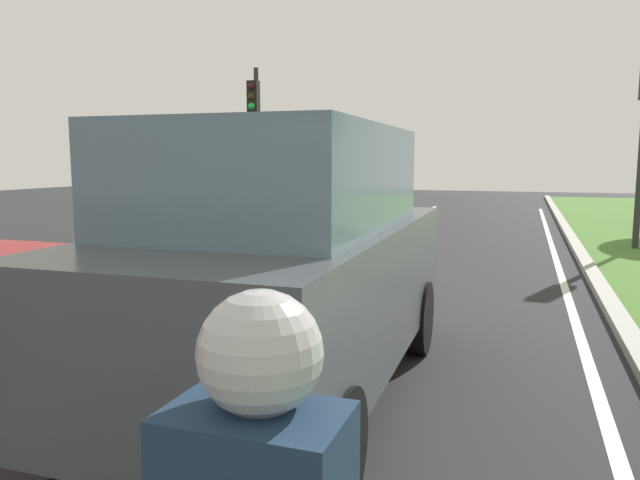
# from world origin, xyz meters

# --- Properties ---
(ground_plane) EXTENTS (60.00, 60.00, 0.00)m
(ground_plane) POSITION_xyz_m (0.00, 14.00, 0.00)
(ground_plane) COLOR #262628
(lane_line_center) EXTENTS (0.12, 32.00, 0.01)m
(lane_line_center) POSITION_xyz_m (-0.70, 14.00, 0.00)
(lane_line_center) COLOR silver
(lane_line_center) RESTS_ON ground
(lane_line_right_edge) EXTENTS (0.12, 32.00, 0.01)m
(lane_line_right_edge) POSITION_xyz_m (3.60, 14.00, 0.00)
(lane_line_right_edge) COLOR silver
(lane_line_right_edge) RESTS_ON ground
(curb_right) EXTENTS (0.24, 48.00, 0.12)m
(curb_right) POSITION_xyz_m (4.10, 14.00, 0.06)
(curb_right) COLOR #9E9B93
(curb_right) RESTS_ON ground
(car_suv_ahead) EXTENTS (2.01, 4.52, 2.28)m
(car_suv_ahead) POSITION_xyz_m (1.07, 8.20, 1.17)
(car_suv_ahead) COLOR #474C51
(car_suv_ahead) RESTS_ON ground
(traffic_light_overhead_left) EXTENTS (0.32, 0.50, 4.67)m
(traffic_light_overhead_left) POSITION_xyz_m (-4.59, 19.83, 3.09)
(traffic_light_overhead_left) COLOR #2D2D2D
(traffic_light_overhead_left) RESTS_ON ground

